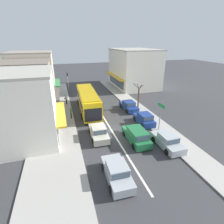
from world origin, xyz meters
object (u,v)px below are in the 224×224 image
(wagon_behind_bus_mid, at_px, (136,135))
(sedan_adjacent_lane_trail, at_px, (99,132))
(traffic_light_downstreet, at_px, (68,79))
(sedan_queue_far_back, at_px, (117,172))
(city_bus, at_px, (88,100))
(street_tree_right, at_px, (138,97))
(pedestrian_browsing_midblock, at_px, (71,112))
(directional_road_sign, at_px, (161,110))
(parked_sedan_kerb_front, at_px, (167,141))
(parked_hatchback_kerb_second, at_px, (144,119))
(pedestrian_with_handbag_near, at_px, (66,99))
(parked_sedan_kerb_third, at_px, (129,106))

(wagon_behind_bus_mid, bearing_deg, sedan_adjacent_lane_trail, 152.09)
(traffic_light_downstreet, bearing_deg, sedan_queue_far_back, -85.69)
(city_bus, height_order, street_tree_right, street_tree_right)
(sedan_adjacent_lane_trail, bearing_deg, street_tree_right, 41.37)
(sedan_adjacent_lane_trail, bearing_deg, pedestrian_browsing_midblock, 113.56)
(sedan_adjacent_lane_trail, height_order, sedan_queue_far_back, same)
(city_bus, bearing_deg, sedan_adjacent_lane_trail, -91.39)
(directional_road_sign, height_order, pedestrian_browsing_midblock, directional_road_sign)
(street_tree_right, relative_size, pedestrian_browsing_midblock, 2.64)
(traffic_light_downstreet, xyz_separation_m, directional_road_sign, (9.60, -20.65, -0.18))
(parked_sedan_kerb_front, distance_m, traffic_light_downstreet, 25.68)
(parked_sedan_kerb_front, height_order, parked_hatchback_kerb_second, parked_hatchback_kerb_second)
(parked_sedan_kerb_front, xyz_separation_m, traffic_light_downstreet, (-8.52, 24.12, 2.19))
(wagon_behind_bus_mid, bearing_deg, city_bus, 108.94)
(wagon_behind_bus_mid, bearing_deg, pedestrian_with_handbag_near, 115.06)
(parked_sedan_kerb_front, relative_size, parked_hatchback_kerb_second, 1.14)
(wagon_behind_bus_mid, height_order, parked_sedan_kerb_front, wagon_behind_bus_mid)
(sedan_queue_far_back, relative_size, pedestrian_browsing_midblock, 2.60)
(parked_sedan_kerb_front, height_order, street_tree_right, street_tree_right)
(city_bus, bearing_deg, pedestrian_browsing_midblock, -138.83)
(city_bus, relative_size, wagon_behind_bus_mid, 2.43)
(traffic_light_downstreet, bearing_deg, parked_sedan_kerb_third, -56.87)
(sedan_queue_far_back, distance_m, parked_sedan_kerb_front, 7.10)
(parked_hatchback_kerb_second, distance_m, parked_sedan_kerb_third, 5.35)
(pedestrian_with_handbag_near, relative_size, pedestrian_browsing_midblock, 1.00)
(parked_sedan_kerb_front, bearing_deg, sedan_adjacent_lane_trail, 148.97)
(wagon_behind_bus_mid, bearing_deg, parked_sedan_kerb_third, 73.28)
(parked_sedan_kerb_front, bearing_deg, directional_road_sign, 72.68)
(city_bus, height_order, parked_sedan_kerb_front, city_bus)
(city_bus, xyz_separation_m, traffic_light_downstreet, (-2.24, 11.75, 0.97))
(wagon_behind_bus_mid, relative_size, pedestrian_browsing_midblock, 2.76)
(sedan_queue_far_back, bearing_deg, wagon_behind_bus_mid, 51.48)
(sedan_adjacent_lane_trail, height_order, parked_sedan_kerb_third, same)
(parked_sedan_kerb_front, relative_size, traffic_light_downstreet, 1.01)
(sedan_adjacent_lane_trail, bearing_deg, parked_hatchback_kerb_second, 14.69)
(traffic_light_downstreet, xyz_separation_m, pedestrian_with_handbag_near, (-0.89, -7.84, -1.79))
(parked_sedan_kerb_front, xyz_separation_m, parked_hatchback_kerb_second, (0.12, 5.64, 0.05))
(sedan_adjacent_lane_trail, relative_size, pedestrian_with_handbag_near, 2.60)
(parked_sedan_kerb_third, bearing_deg, directional_road_sign, -82.18)
(sedan_queue_far_back, relative_size, parked_sedan_kerb_front, 1.00)
(street_tree_right, bearing_deg, parked_sedan_kerb_third, -174.73)
(sedan_queue_far_back, bearing_deg, parked_sedan_kerb_third, 64.78)
(directional_road_sign, distance_m, pedestrian_with_handbag_near, 16.64)
(sedan_adjacent_lane_trail, xyz_separation_m, traffic_light_downstreet, (-2.04, 20.22, 2.19))
(pedestrian_with_handbag_near, bearing_deg, city_bus, -51.31)
(parked_sedan_kerb_third, bearing_deg, pedestrian_browsing_midblock, -173.23)
(parked_hatchback_kerb_second, bearing_deg, pedestrian_with_handbag_near, 131.86)
(city_bus, xyz_separation_m, pedestrian_browsing_midblock, (-2.82, -2.47, -0.81))
(directional_road_sign, height_order, street_tree_right, street_tree_right)
(directional_road_sign, xyz_separation_m, street_tree_right, (0.65, 7.68, -0.65))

